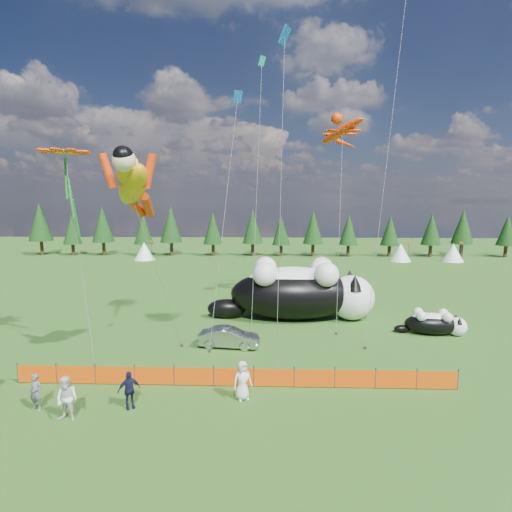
% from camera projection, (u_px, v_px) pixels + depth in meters
% --- Properties ---
extents(ground, '(160.00, 160.00, 0.00)m').
position_uv_depth(ground, '(239.00, 363.00, 22.91)').
color(ground, '#0C380A').
rests_on(ground, ground).
extents(safety_fence, '(22.06, 0.06, 1.10)m').
position_uv_depth(safety_fence, '(234.00, 377.00, 19.87)').
color(safety_fence, '#262626').
rests_on(safety_fence, ground).
extents(tree_line, '(90.00, 4.00, 8.00)m').
position_uv_depth(tree_line, '(259.00, 233.00, 66.92)').
color(tree_line, black).
rests_on(tree_line, ground).
extents(festival_tents, '(50.00, 3.20, 2.80)m').
position_uv_depth(festival_tents, '(329.00, 252.00, 61.96)').
color(festival_tents, white).
rests_on(festival_tents, ground).
extents(cat_large, '(13.08, 4.68, 4.73)m').
position_uv_depth(cat_large, '(300.00, 291.00, 31.18)').
color(cat_large, black).
rests_on(cat_large, ground).
extents(cat_small, '(4.80, 2.16, 1.74)m').
position_uv_depth(cat_small, '(435.00, 323.00, 27.65)').
color(cat_small, black).
rests_on(cat_small, ground).
extents(car, '(3.94, 1.71, 1.26)m').
position_uv_depth(car, '(229.00, 337.00, 25.28)').
color(car, '#A6A6AB').
rests_on(car, ground).
extents(spectator_a, '(0.68, 0.51, 1.67)m').
position_uv_depth(spectator_a, '(36.00, 392.00, 17.60)').
color(spectator_a, '#5C5B61').
rests_on(spectator_a, ground).
extents(spectator_b, '(1.02, 0.70, 1.94)m').
position_uv_depth(spectator_b, '(67.00, 399.00, 16.71)').
color(spectator_b, silver).
rests_on(spectator_b, ground).
extents(spectator_c, '(1.12, 0.99, 1.71)m').
position_uv_depth(spectator_c, '(129.00, 390.00, 17.75)').
color(spectator_c, '#121533').
rests_on(spectator_c, ground).
extents(spectator_e, '(1.07, 0.93, 1.85)m').
position_uv_depth(spectator_e, '(242.00, 380.00, 18.55)').
color(spectator_e, silver).
rests_on(spectator_e, ground).
extents(superhero_kite, '(5.74, 6.41, 12.34)m').
position_uv_depth(superhero_kite, '(133.00, 185.00, 20.77)').
color(superhero_kite, orange).
rests_on(superhero_kite, ground).
extents(gecko_kite, '(6.59, 11.77, 17.30)m').
position_uv_depth(gecko_kite, '(342.00, 131.00, 33.79)').
color(gecko_kite, red).
rests_on(gecko_kite, ground).
extents(flower_kite, '(4.42, 5.23, 12.70)m').
position_uv_depth(flower_kite, '(65.00, 155.00, 22.98)').
color(flower_kite, red).
rests_on(flower_kite, ground).
extents(diamond_kite_a, '(2.13, 4.74, 17.07)m').
position_uv_depth(diamond_kite_a, '(237.00, 107.00, 26.50)').
color(diamond_kite_a, '#0C5AB5').
rests_on(diamond_kite_a, ground).
extents(diamond_kite_b, '(3.78, 5.76, 24.50)m').
position_uv_depth(diamond_kite_b, '(404.00, 13.00, 26.87)').
color(diamond_kite_b, '#0EA897').
rests_on(diamond_kite_b, ground).
extents(diamond_kite_c, '(0.69, 1.15, 17.67)m').
position_uv_depth(diamond_kite_c, '(284.00, 51.00, 18.68)').
color(diamond_kite_c, '#0C5AB5').
rests_on(diamond_kite_c, ground).
extents(diamond_kite_d, '(1.11, 6.73, 21.18)m').
position_uv_depth(diamond_kite_d, '(261.00, 75.00, 31.07)').
color(diamond_kite_d, '#0EA897').
rests_on(diamond_kite_d, ground).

